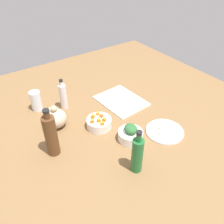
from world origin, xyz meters
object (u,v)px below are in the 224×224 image
Objects in this scene: bottle_0 at (63,96)px; drinking_glass_0 at (36,101)px; bowl_greens at (130,135)px; bottle_2 at (137,154)px; plate_tofu at (165,131)px; cutting_board at (121,101)px; bowl_carrots at (99,123)px; teapot at (55,118)px; bottle_1 at (51,135)px.

drinking_glass_0 is (7.98, 14.86, -2.29)cm from bottle_0.
bowl_greens is 0.56× the size of bottle_2.
cutting_board is at bearing 2.60° from plate_tofu.
bottle_0 is (28.61, 8.08, 6.08)cm from bowl_carrots.
cutting_board is 45.91cm from teapot.
bowl_greens and bowl_carrots have the same top height.
bottle_1 is at bearing 146.55° from bottle_0.
bottle_1 is at bearing 152.65° from teapot.
bottle_2 reaches higher than bowl_greens.
bottle_1 is at bearing 97.56° from bowl_carrots.
teapot is (14.96, 19.81, 2.86)cm from bowl_carrots.
bottle_0 is 0.86× the size of bottle_2.
cutting_board is 38.67cm from plate_tofu.
drinking_glass_0 is (72.63, 20.74, -3.44)cm from bottle_2.
bowl_carrots is 1.10× the size of drinking_glass_0.
bottle_2 is (-10.81, 29.76, 9.32)cm from plate_tofu.
teapot is at bearing 88.04° from cutting_board.
bowl_greens is at bearing -150.48° from drinking_glass_0.
plate_tofu is at bearing -177.40° from cutting_board.
bottle_1 is (-3.92, 29.57, 9.12)cm from bowl_carrots.
teapot is 21.88cm from drinking_glass_0.
bowl_greens is 41.54cm from bottle_1.
bottle_1 is 41.40cm from drinking_glass_0.
bowl_carrots is 31.20cm from bottle_1.
bowl_greens is at bearing 70.73° from plate_tofu.
bowl_carrots is 43.36cm from drinking_glass_0.
cutting_board is 36.46cm from bowl_greens.
teapot is (33.43, 28.05, 2.88)cm from bowl_greens.
plate_tofu is 1.42× the size of teapot.
bowl_greens is 63.40cm from drinking_glass_0.
teapot is 22.16cm from bottle_1.
bottle_0 is at bearing -40.67° from teapot.
bottle_1 is (21.31, 57.13, 11.21)cm from plate_tofu.
drinking_glass_0 is at bearing 64.55° from cutting_board.
teapot is at bearing -27.35° from bottle_1.
teapot reaches higher than bowl_carrots.
cutting_board is 2.18× the size of bowl_carrots.
bottle_1 is (-17.32, 55.38, 11.31)cm from cutting_board.
bowl_greens is 1.03× the size of drinking_glass_0.
bowl_greens is 0.90× the size of teapot.
bowl_greens is at bearing 151.15° from cutting_board.
teapot is 0.55× the size of bottle_1.
cutting_board is at bearing -28.85° from bowl_greens.
bottle_1 reaches higher than bowl_greens.
plate_tofu is 20.56cm from bowl_greens.
teapot is at bearing 49.69° from plate_tofu.
bottle_2 reaches higher than drinking_glass_0.
bowl_carrots is at bearing -127.06° from teapot.
bottle_2 reaches higher than bowl_carrots.
bowl_carrots is at bearing 24.05° from bowl_greens.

